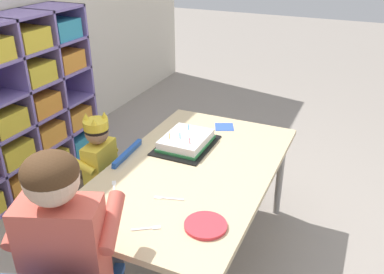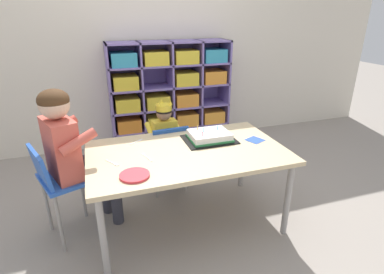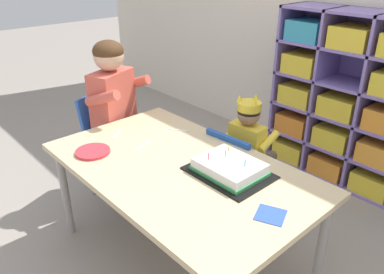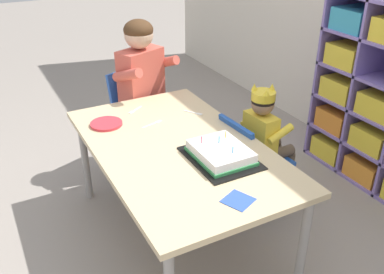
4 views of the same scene
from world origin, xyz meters
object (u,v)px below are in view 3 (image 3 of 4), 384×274
(fork_beside_plate_stack, at_px, (117,134))
(fork_near_cake_tray, at_px, (143,146))
(classroom_chair_adult_side, at_px, (110,131))
(child_with_crown, at_px, (251,143))
(birthday_cake_on_tray, at_px, (229,168))
(activity_table, at_px, (179,174))
(paper_plate_stack, at_px, (93,152))
(fork_at_table_front_edge, at_px, (179,130))
(classroom_chair_blue, at_px, (238,169))
(adult_helper_seated, at_px, (121,104))

(fork_beside_plate_stack, height_order, fork_near_cake_tray, same)
(classroom_chair_adult_side, height_order, fork_near_cake_tray, classroom_chair_adult_side)
(child_with_crown, relative_size, classroom_chair_adult_side, 1.16)
(fork_beside_plate_stack, relative_size, fork_near_cake_tray, 0.80)
(birthday_cake_on_tray, xyz_separation_m, fork_near_cake_tray, (-0.52, -0.14, -0.03))
(activity_table, bearing_deg, paper_plate_stack, -148.52)
(classroom_chair_adult_side, bearing_deg, child_with_crown, -80.69)
(fork_at_table_front_edge, relative_size, fork_beside_plate_stack, 1.02)
(classroom_chair_adult_side, bearing_deg, activity_table, -118.62)
(child_with_crown, xyz_separation_m, birthday_cake_on_tray, (0.25, -0.48, 0.12))
(classroom_chair_blue, bearing_deg, fork_beside_plate_stack, 43.57)
(paper_plate_stack, height_order, fork_beside_plate_stack, paper_plate_stack)
(birthday_cake_on_tray, distance_m, paper_plate_stack, 0.74)
(adult_helper_seated, bearing_deg, fork_beside_plate_stack, -149.17)
(classroom_chair_adult_side, distance_m, adult_helper_seated, 0.25)
(adult_helper_seated, height_order, fork_at_table_front_edge, adult_helper_seated)
(fork_at_table_front_edge, bearing_deg, child_with_crown, -163.85)
(classroom_chair_blue, relative_size, paper_plate_stack, 3.52)
(paper_plate_stack, xyz_separation_m, fork_near_cake_tray, (0.11, 0.24, -0.01))
(activity_table, relative_size, paper_plate_stack, 7.58)
(birthday_cake_on_tray, relative_size, fork_near_cake_tray, 2.77)
(birthday_cake_on_tray, distance_m, fork_at_table_front_edge, 0.56)
(child_with_crown, relative_size, fork_beside_plate_stack, 7.45)
(child_with_crown, relative_size, birthday_cake_on_tray, 2.15)
(activity_table, xyz_separation_m, classroom_chair_blue, (-0.03, 0.50, -0.18))
(paper_plate_stack, relative_size, fork_near_cake_tray, 1.31)
(adult_helper_seated, distance_m, birthday_cake_on_tray, 0.99)
(activity_table, height_order, classroom_chair_blue, classroom_chair_blue)
(classroom_chair_blue, relative_size, classroom_chair_adult_side, 0.90)
(birthday_cake_on_tray, relative_size, fork_at_table_front_edge, 3.40)
(classroom_chair_blue, height_order, child_with_crown, child_with_crown)
(classroom_chair_adult_side, xyz_separation_m, fork_beside_plate_stack, (0.36, -0.16, 0.15))
(classroom_chair_blue, distance_m, fork_beside_plate_stack, 0.76)
(child_with_crown, bearing_deg, activity_table, 89.71)
(child_with_crown, height_order, adult_helper_seated, adult_helper_seated)
(fork_near_cake_tray, bearing_deg, paper_plate_stack, -41.11)
(classroom_chair_adult_side, bearing_deg, fork_at_table_front_edge, -95.78)
(adult_helper_seated, height_order, fork_beside_plate_stack, adult_helper_seated)
(classroom_chair_blue, bearing_deg, fork_near_cake_tray, 58.46)
(fork_near_cake_tray, bearing_deg, classroom_chair_blue, 136.43)
(adult_helper_seated, xyz_separation_m, fork_at_table_front_edge, (0.45, 0.11, -0.07))
(child_with_crown, xyz_separation_m, fork_beside_plate_stack, (-0.49, -0.65, 0.09))
(fork_at_table_front_edge, xyz_separation_m, fork_beside_plate_stack, (-0.20, -0.31, 0.00))
(activity_table, xyz_separation_m, fork_near_cake_tray, (-0.30, -0.01, 0.05))
(classroom_chair_blue, distance_m, fork_at_table_front_edge, 0.43)
(classroom_chair_blue, distance_m, child_with_crown, 0.18)
(adult_helper_seated, bearing_deg, child_with_crown, -79.46)
(activity_table, xyz_separation_m, birthday_cake_on_tray, (0.22, 0.13, 0.08))
(paper_plate_stack, xyz_separation_m, fork_at_table_front_edge, (0.09, 0.52, -0.01))
(child_with_crown, height_order, fork_beside_plate_stack, child_with_crown)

